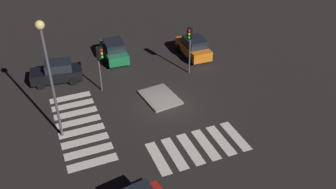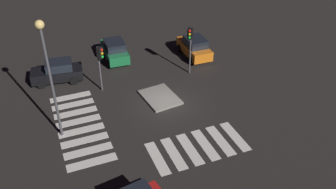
% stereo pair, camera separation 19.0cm
% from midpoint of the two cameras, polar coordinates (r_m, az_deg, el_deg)
% --- Properties ---
extents(ground_plane, '(80.00, 80.00, 0.00)m').
position_cam_midpoint_polar(ground_plane, '(28.25, 0.19, -1.69)').
color(ground_plane, black).
extents(traffic_island, '(3.53, 2.81, 0.18)m').
position_cam_midpoint_polar(traffic_island, '(29.01, -1.07, -0.44)').
color(traffic_island, gray).
rests_on(traffic_island, ground).
extents(car_green, '(4.49, 2.23, 1.92)m').
position_cam_midpoint_polar(car_green, '(34.76, -8.20, 6.91)').
color(car_green, '#196B38').
rests_on(car_green, ground).
extents(car_black, '(2.45, 4.44, 1.86)m').
position_cam_midpoint_polar(car_black, '(32.21, -16.78, 3.44)').
color(car_black, black).
rests_on(car_black, ground).
extents(car_orange, '(4.52, 2.19, 1.95)m').
position_cam_midpoint_polar(car_orange, '(35.05, 4.32, 7.43)').
color(car_orange, orange).
rests_on(car_orange, ground).
extents(traffic_light_west, '(0.53, 0.54, 4.36)m').
position_cam_midpoint_polar(traffic_light_west, '(30.94, 3.67, 8.60)').
color(traffic_light_west, '#47474C').
rests_on(traffic_light_west, ground).
extents(traffic_light_south, '(0.54, 0.54, 3.94)m').
position_cam_midpoint_polar(traffic_light_south, '(29.01, -10.42, 5.62)').
color(traffic_light_south, '#47474C').
rests_on(traffic_light_south, ground).
extents(street_lamp, '(0.56, 0.56, 8.44)m').
position_cam_midpoint_polar(street_lamp, '(23.35, -18.18, 4.73)').
color(street_lamp, '#47474C').
rests_on(street_lamp, ground).
extents(crosswalk_near, '(8.75, 3.20, 0.02)m').
position_cam_midpoint_polar(crosswalk_near, '(26.91, -13.45, -4.78)').
color(crosswalk_near, silver).
rests_on(crosswalk_near, ground).
extents(crosswalk_side, '(3.20, 6.45, 0.02)m').
position_cam_midpoint_polar(crosswalk_side, '(24.53, 4.88, -8.18)').
color(crosswalk_side, silver).
rests_on(crosswalk_side, ground).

